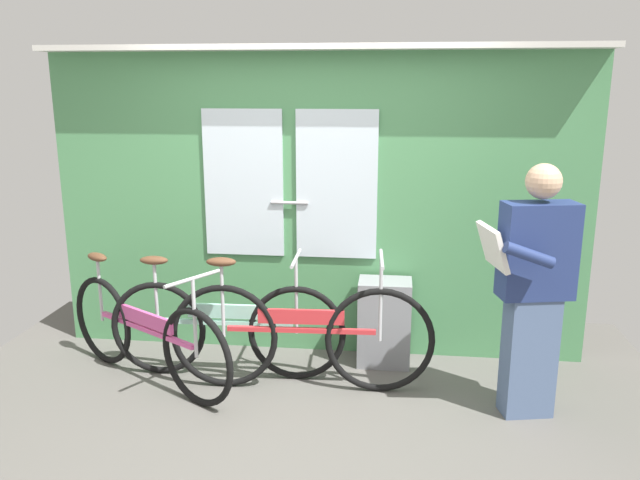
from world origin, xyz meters
TOP-DOWN VIEW (x-y plane):
  - ground_plane at (0.00, 0.00)m, footprint 5.02×3.96m
  - train_door_wall at (-0.01, 1.17)m, footprint 4.02×0.28m
  - bicycle_near_door at (-0.03, 0.47)m, footprint 1.79×0.44m
  - bicycle_leaning_behind at (-0.58, 0.60)m, footprint 1.69×0.44m
  - bicycle_by_pole at (-1.11, 0.46)m, footprint 1.48×0.93m
  - passenger_reading_newspaper at (1.43, 0.32)m, footprint 0.60×0.52m
  - trash_bin_by_wall at (0.53, 0.96)m, footprint 0.39×0.28m

SIDE VIEW (x-z plane):
  - ground_plane at x=0.00m, z-range -0.04..0.00m
  - trash_bin_by_wall at x=0.53m, z-range 0.00..0.64m
  - bicycle_by_pole at x=-1.11m, z-range -0.08..0.79m
  - bicycle_leaning_behind at x=-0.58m, z-range -0.08..0.82m
  - bicycle_near_door at x=-0.03m, z-range -0.08..0.87m
  - passenger_reading_newspaper at x=1.43m, z-range 0.04..1.64m
  - train_door_wall at x=-0.01m, z-range 0.05..2.36m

